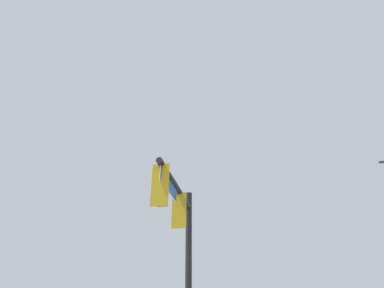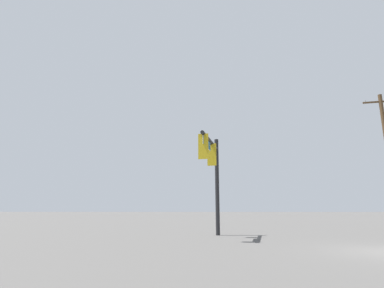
% 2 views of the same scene
% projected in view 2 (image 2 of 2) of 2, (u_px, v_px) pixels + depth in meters
% --- Properties ---
extents(signal_pole_near, '(4.33, 1.20, 5.88)m').
position_uv_depth(signal_pole_near, '(212.00, 164.00, 17.27)').
color(signal_pole_near, black).
rests_on(signal_pole_near, ground_plane).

